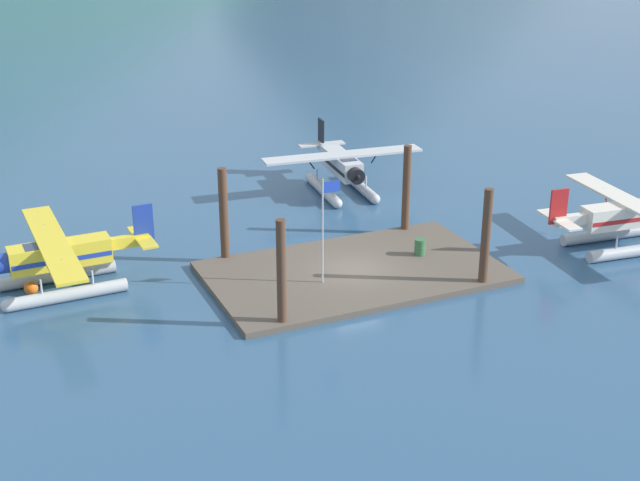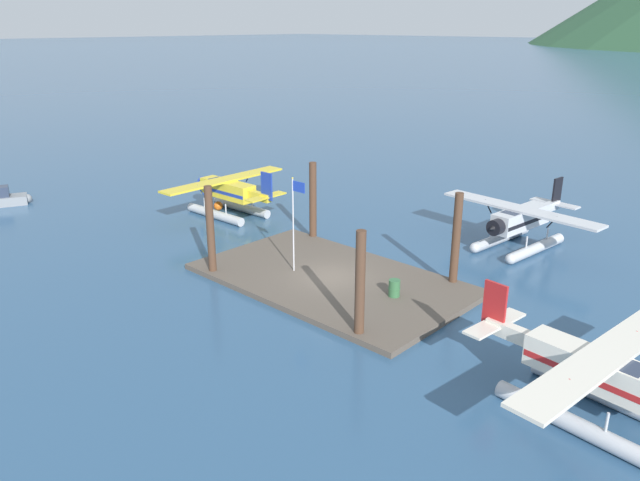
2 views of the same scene
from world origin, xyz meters
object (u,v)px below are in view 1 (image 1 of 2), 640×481
at_px(seaplane_silver_bow_right, 342,169).
at_px(seaplane_cream_stbd_aft, 624,221).
at_px(mooring_buoy, 31,288).
at_px(fuel_drum, 420,247).
at_px(seaplane_yellow_port_fwd, 60,261).
at_px(flagpole, 325,218).

xyz_separation_m(seaplane_silver_bow_right, seaplane_cream_stbd_aft, (9.96, -14.73, 0.00)).
bearing_deg(mooring_buoy, fuel_drum, -11.44).
bearing_deg(seaplane_yellow_port_fwd, fuel_drum, -11.73).
distance_m(flagpole, fuel_drum, 6.75).
bearing_deg(flagpole, seaplane_yellow_port_fwd, 158.02).
distance_m(flagpole, seaplane_cream_stbd_aft, 17.10).
distance_m(fuel_drum, seaplane_yellow_port_fwd, 18.28).
relative_size(seaplane_yellow_port_fwd, seaplane_silver_bow_right, 0.99).
xyz_separation_m(flagpole, seaplane_yellow_port_fwd, (-11.90, 4.80, -2.09)).
relative_size(fuel_drum, seaplane_yellow_port_fwd, 0.08).
height_order(mooring_buoy, seaplane_silver_bow_right, seaplane_silver_bow_right).
distance_m(flagpole, mooring_buoy, 14.67).
bearing_deg(mooring_buoy, seaplane_yellow_port_fwd, -7.95).
height_order(flagpole, fuel_drum, flagpole).
xyz_separation_m(flagpole, mooring_buoy, (-13.39, 5.01, -3.32)).
distance_m(mooring_buoy, seaplane_silver_bow_right, 21.76).
height_order(seaplane_silver_bow_right, seaplane_cream_stbd_aft, same).
bearing_deg(fuel_drum, seaplane_silver_bow_right, 85.51).
xyz_separation_m(fuel_drum, seaplane_silver_bow_right, (0.92, 11.69, 0.84)).
bearing_deg(seaplane_cream_stbd_aft, flagpole, 173.42).
xyz_separation_m(seaplane_yellow_port_fwd, seaplane_silver_bow_right, (18.80, 7.98, 0.00)).
bearing_deg(fuel_drum, seaplane_yellow_port_fwd, 168.27).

